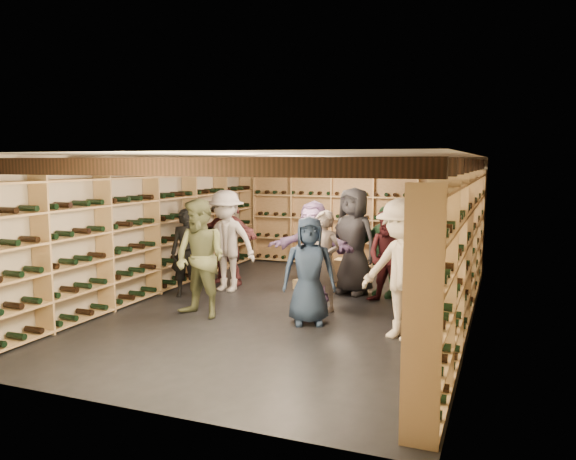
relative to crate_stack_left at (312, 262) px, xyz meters
The scene contains 21 objects.
ground 2.23m from the crate_stack_left, 80.01° to the right, with size 8.00×8.00×0.00m, color black.
walls 2.37m from the crate_stack_left, 80.01° to the right, with size 5.52×8.02×2.40m.
ceiling 3.02m from the crate_stack_left, 80.01° to the right, with size 5.50×8.00×0.01m, color beige.
ceiling_joists 2.92m from the crate_stack_left, 80.01° to the right, with size 5.40×7.12×0.18m.
wine_rack_left 3.17m from the crate_stack_left, 135.20° to the right, with size 0.32×7.50×2.15m.
wine_rack_right 3.74m from the crate_stack_left, 36.34° to the right, with size 0.32×7.50×2.15m.
wine_rack_back 1.85m from the crate_stack_left, 77.00° to the left, with size 4.70×0.30×2.15m.
crate_stack_left is the anchor object (origin of this frame).
crate_stack_right 0.91m from the crate_stack_left, 23.30° to the right, with size 0.50×0.34×0.51m.
crate_loose 0.94m from the crate_stack_left, 74.58° to the right, with size 0.50×0.33×0.17m, color #A28855.
person_1 2.65m from the crate_stack_left, 126.33° to the right, with size 0.55×0.36×1.52m, color black.
person_2 3.28m from the crate_stack_left, 101.73° to the right, with size 0.86×0.67×1.77m, color #5F633D.
person_3 3.92m from the crate_stack_left, 53.60° to the right, with size 1.19×0.68×1.84m, color beige.
person_5 1.79m from the crate_stack_left, 144.09° to the right, with size 1.67×0.53×1.80m, color brown.
person_6 3.10m from the crate_stack_left, 71.85° to the right, with size 0.76×0.49×1.55m, color #1D2B43.
person_7 2.37m from the crate_stack_left, 66.33° to the right, with size 0.57×0.37×1.57m, color gray.
person_8 2.31m from the crate_stack_left, 37.84° to the right, with size 0.75×0.58×1.54m, color #3E1317.
person_9 1.95m from the crate_stack_left, 126.51° to the right, with size 1.17×0.67×1.81m, color beige.
person_10 1.88m from the crate_stack_left, 28.45° to the right, with size 0.92×0.38×1.57m, color #224829.
person_11 1.66m from the crate_stack_left, 70.50° to the right, with size 1.55×0.49×1.67m, color #816097.
person_12 1.49m from the crate_stack_left, 39.45° to the right, with size 0.91×0.59×1.87m, color #302F33.
Camera 1 is at (3.16, -8.14, 2.31)m, focal length 35.00 mm.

